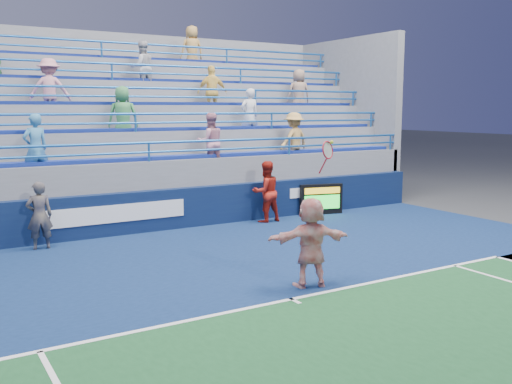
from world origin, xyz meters
TOP-DOWN VIEW (x-y plane):
  - ground at (0.00, 0.00)m, footprint 120.00×120.00m
  - sponsor_wall at (0.00, 6.50)m, footprint 18.00×0.32m
  - bleacher_stand at (0.00, 10.27)m, footprint 18.00×5.60m
  - serve_speed_board at (5.30, 6.10)m, footprint 1.37×0.46m
  - tennis_player at (0.73, 0.45)m, footprint 1.62×0.92m
  - line_judge at (-2.97, 5.94)m, footprint 0.60×0.41m
  - ball_girl at (3.23, 6.00)m, footprint 0.86×0.67m

SIDE VIEW (x-z plane):
  - ground at x=0.00m, z-range 0.00..0.00m
  - serve_speed_board at x=5.30m, z-range 0.00..0.95m
  - sponsor_wall at x=0.00m, z-range 0.00..1.10m
  - line_judge at x=-2.97m, z-range 0.00..1.60m
  - tennis_player at x=0.73m, z-range -0.50..2.18m
  - ball_girl at x=3.23m, z-range 0.00..1.77m
  - bleacher_stand at x=0.00m, z-range -1.52..4.61m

